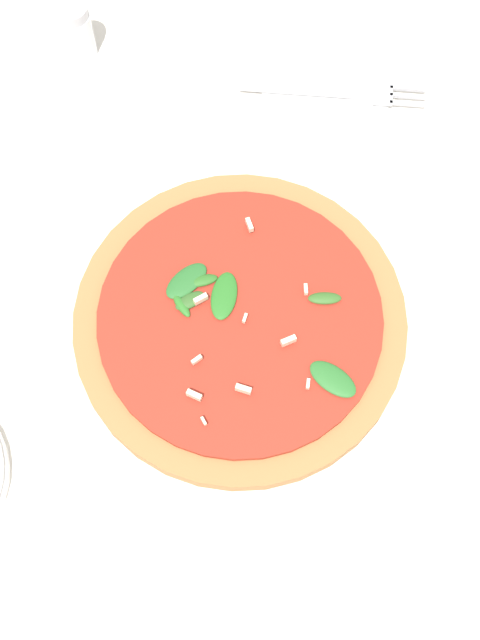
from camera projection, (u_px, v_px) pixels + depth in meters
ground_plane at (203, 317)px, 0.82m from camera, size 6.00×6.00×0.00m
pizza_arugula_main at (240, 325)px, 0.80m from camera, size 0.32×0.32×0.05m
napkin at (324, 94)px, 0.91m from camera, size 0.13×0.09×0.01m
fork at (332, 91)px, 0.90m from camera, size 0.19×0.02×0.00m
shaker_pepper at (77, 31)px, 0.90m from camera, size 0.03×0.03×0.07m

